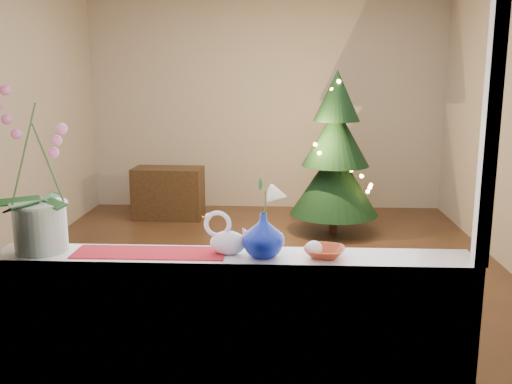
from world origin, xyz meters
The scene contains 15 objects.
ground centered at (0.00, 0.00, 0.00)m, with size 5.00×5.00×0.00m, color #362216.
wall_back centered at (0.00, 2.50, 1.35)m, with size 4.50×0.10×2.70m, color #BCB3A5.
wall_front centered at (0.00, -2.50, 1.35)m, with size 4.50×0.10×2.70m, color #BCB3A5.
window_apron centered at (0.00, -2.46, 0.44)m, with size 2.20×0.08×0.88m, color white.
windowsill centered at (0.00, -2.37, 0.90)m, with size 2.20×0.26×0.04m, color white.
window_frame centered at (0.00, -2.47, 1.70)m, with size 2.22×0.06×1.60m, color white, non-canonical shape.
runner centered at (-0.38, -2.37, 0.92)m, with size 0.70×0.20×0.01m, color maroon.
orchid_pot centered at (-0.89, -2.36, 1.30)m, with size 0.26×0.26×0.76m, color beige, non-canonical shape.
swan centered at (-0.02, -2.36, 1.02)m, with size 0.23×0.10×0.19m, color silver, non-canonical shape.
blue_vase centered at (0.14, -2.39, 1.03)m, with size 0.22×0.22×0.23m, color navy.
lily centered at (0.14, -2.39, 1.24)m, with size 0.13×0.07×0.17m, color silver, non-canonical shape.
paperweight centered at (0.37, -2.39, 0.96)m, with size 0.08×0.08×0.08m, color silver.
amber_dish centered at (0.42, -2.38, 0.94)m, with size 0.16×0.16×0.04m, color #A0381C.
xmas_tree centered at (0.79, 1.32, 0.88)m, with size 0.97×0.97×1.77m, color black, non-canonical shape.
side_table centered at (-1.16, 1.83, 0.31)m, with size 0.83×0.41×0.62m, color black.
Camera 1 is at (0.23, -4.86, 1.74)m, focal length 40.00 mm.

